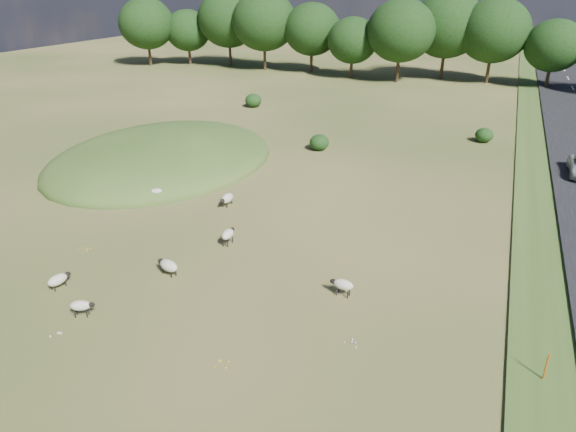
# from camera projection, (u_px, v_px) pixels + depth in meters

# --- Properties ---
(ground) EXTENTS (160.00, 160.00, 0.00)m
(ground) POSITION_uv_depth(u_px,v_px,m) (340.00, 149.00, 42.82)
(ground) COLOR #304916
(ground) RESTS_ON ground
(mound) EXTENTS (16.00, 20.00, 4.00)m
(mound) POSITION_uv_depth(u_px,v_px,m) (163.00, 160.00, 40.31)
(mound) COLOR #33561E
(mound) RESTS_ON ground
(treeline) EXTENTS (96.28, 14.66, 11.70)m
(treeline) POSITION_uv_depth(u_px,v_px,m) (412.00, 31.00, 70.16)
(treeline) COLOR black
(treeline) RESTS_ON ground
(shrubs) EXTENTS (26.17, 13.87, 1.48)m
(shrubs) POSITION_uv_depth(u_px,v_px,m) (326.00, 120.00, 49.09)
(shrubs) COLOR black
(shrubs) RESTS_ON ground
(marker_post) EXTENTS (0.06, 0.06, 1.20)m
(marker_post) POSITION_uv_depth(u_px,v_px,m) (546.00, 368.00, 17.78)
(marker_post) COLOR #D8590C
(marker_post) RESTS_ON ground
(sheep_0) EXTENTS (1.14, 0.98, 0.84)m
(sheep_0) POSITION_uv_depth(u_px,v_px,m) (157.00, 192.00, 32.55)
(sheep_0) COLOR beige
(sheep_0) RESTS_ON ground
(sheep_1) EXTENTS (1.12, 0.55, 0.80)m
(sheep_1) POSITION_uv_depth(u_px,v_px,m) (343.00, 285.00, 22.74)
(sheep_1) COLOR beige
(sheep_1) RESTS_ON ground
(sheep_2) EXTENTS (1.35, 0.84, 0.75)m
(sheep_2) POSITION_uv_depth(u_px,v_px,m) (168.00, 266.00, 24.42)
(sheep_2) COLOR beige
(sheep_2) RESTS_ON ground
(sheep_3) EXTENTS (0.54, 1.17, 0.85)m
(sheep_3) POSITION_uv_depth(u_px,v_px,m) (228.00, 234.00, 27.18)
(sheep_3) COLOR beige
(sheep_3) RESTS_ON ground
(sheep_4) EXTENTS (0.59, 1.31, 0.76)m
(sheep_4) POSITION_uv_depth(u_px,v_px,m) (227.00, 198.00, 31.91)
(sheep_4) COLOR beige
(sheep_4) RESTS_ON ground
(sheep_5) EXTENTS (1.07, 0.77, 0.75)m
(sheep_5) POSITION_uv_depth(u_px,v_px,m) (81.00, 306.00, 21.32)
(sheep_5) COLOR beige
(sheep_5) RESTS_ON ground
(sheep_6) EXTENTS (0.68, 1.19, 0.66)m
(sheep_6) POSITION_uv_depth(u_px,v_px,m) (58.00, 280.00, 23.37)
(sheep_6) COLOR beige
(sheep_6) RESTS_ON ground
(car_0) EXTENTS (2.13, 5.23, 1.52)m
(car_0) POSITION_uv_depth(u_px,v_px,m) (570.00, 52.00, 92.91)
(car_0) COLOR black
(car_0) RESTS_ON road
(car_3) EXTENTS (2.54, 5.50, 1.53)m
(car_3) POSITION_uv_depth(u_px,v_px,m) (551.00, 61.00, 82.20)
(car_3) COLOR #AEAFB6
(car_3) RESTS_ON road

